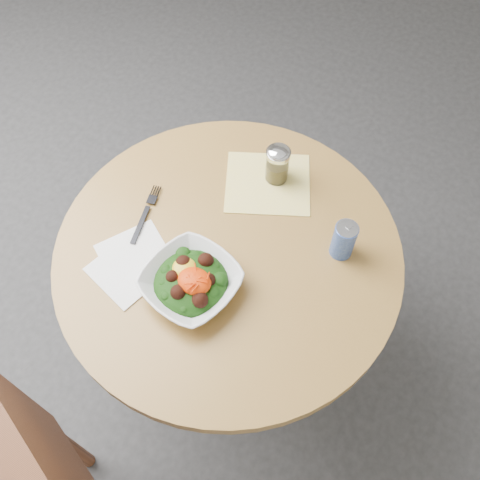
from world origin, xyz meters
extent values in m
plane|color=#2A2A2C|center=(0.00, 0.00, 0.00)|extent=(6.00, 6.00, 0.00)
cylinder|color=black|center=(0.00, 0.00, 0.01)|extent=(0.52, 0.52, 0.03)
cylinder|color=black|center=(0.00, 0.00, 0.35)|extent=(0.10, 0.10, 0.71)
cylinder|color=#A87D3C|center=(0.00, 0.00, 0.73)|extent=(0.90, 0.90, 0.04)
cylinder|color=#582E18|center=(-0.24, -0.57, 0.22)|extent=(0.04, 0.04, 0.44)
cube|color=#582E18|center=(-0.06, -0.63, 0.72)|extent=(0.42, 0.20, 0.52)
cube|color=yellow|center=(-0.01, 0.24, 0.75)|extent=(0.30, 0.29, 0.00)
cube|color=white|center=(-0.20, -0.13, 0.75)|extent=(0.23, 0.23, 0.00)
cube|color=white|center=(-0.19, -0.17, 0.75)|extent=(0.20, 0.20, 0.00)
imported|color=silver|center=(-0.03, -0.14, 0.78)|extent=(0.27, 0.27, 0.06)
ellipsoid|color=black|center=(-0.03, -0.14, 0.78)|extent=(0.18, 0.18, 0.06)
ellipsoid|color=gold|center=(-0.05, -0.12, 0.81)|extent=(0.06, 0.06, 0.02)
ellipsoid|color=red|center=(-0.01, -0.14, 0.81)|extent=(0.08, 0.07, 0.04)
cube|color=black|center=(-0.24, -0.05, 0.76)|extent=(0.04, 0.12, 0.00)
cube|color=black|center=(-0.26, 0.05, 0.76)|extent=(0.04, 0.07, 0.00)
cylinder|color=silver|center=(0.00, 0.27, 0.80)|extent=(0.06, 0.06, 0.10)
cylinder|color=olive|center=(0.00, 0.27, 0.78)|extent=(0.05, 0.05, 0.05)
cylinder|color=silver|center=(0.00, 0.27, 0.85)|extent=(0.07, 0.07, 0.01)
ellipsoid|color=silver|center=(0.00, 0.27, 0.86)|extent=(0.06, 0.06, 0.03)
cylinder|color=#0D2297|center=(0.26, 0.13, 0.80)|extent=(0.06, 0.06, 0.11)
cylinder|color=#B5B6BC|center=(0.26, 0.13, 0.86)|extent=(0.05, 0.05, 0.00)
cube|color=#B5B6BC|center=(0.26, 0.14, 0.86)|extent=(0.02, 0.02, 0.00)
camera|label=1|loc=(0.36, -0.60, 1.94)|focal=40.00mm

